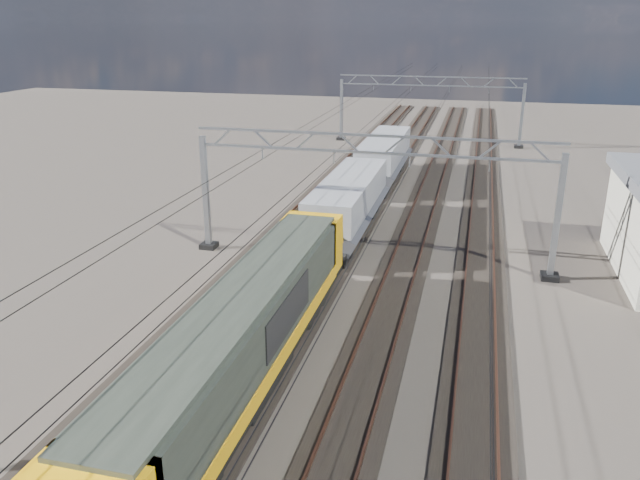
% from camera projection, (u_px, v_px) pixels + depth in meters
% --- Properties ---
extents(ground, '(160.00, 160.00, 0.00)m').
position_uv_depth(ground, '(354.00, 291.00, 30.81)').
color(ground, black).
rests_on(ground, ground).
extents(track_outer_west, '(2.60, 140.00, 0.30)m').
position_uv_depth(track_outer_west, '(240.00, 278.00, 32.19)').
color(track_outer_west, black).
rests_on(track_outer_west, ground).
extents(track_loco, '(2.60, 140.00, 0.30)m').
position_uv_depth(track_loco, '(315.00, 286.00, 31.25)').
color(track_loco, black).
rests_on(track_loco, ground).
extents(track_inner_east, '(2.60, 140.00, 0.30)m').
position_uv_depth(track_inner_east, '(394.00, 294.00, 30.32)').
color(track_inner_east, black).
rests_on(track_inner_east, ground).
extents(track_outer_east, '(2.60, 140.00, 0.30)m').
position_uv_depth(track_outer_east, '(479.00, 303.00, 29.39)').
color(track_outer_east, black).
rests_on(track_outer_east, ground).
extents(catenary_gantry_mid, '(19.90, 0.90, 7.11)m').
position_uv_depth(catenary_gantry_mid, '(370.00, 194.00, 33.16)').
color(catenary_gantry_mid, gray).
rests_on(catenary_gantry_mid, ground).
extents(catenary_gantry_far, '(19.90, 0.90, 7.11)m').
position_uv_depth(catenary_gantry_far, '(429.00, 107.00, 66.04)').
color(catenary_gantry_far, gray).
rests_on(catenary_gantry_far, ground).
extents(overhead_wires, '(12.03, 140.00, 0.53)m').
position_uv_depth(overhead_wires, '(383.00, 146.00, 36.20)').
color(overhead_wires, black).
rests_on(overhead_wires, ground).
extents(locomotive, '(2.76, 21.10, 3.62)m').
position_uv_depth(locomotive, '(244.00, 336.00, 21.64)').
color(locomotive, black).
rests_on(locomotive, ground).
extents(hopper_wagon_lead, '(3.38, 13.00, 3.25)m').
position_uv_depth(hopper_wagon_lead, '(348.00, 202.00, 37.83)').
color(hopper_wagon_lead, black).
rests_on(hopper_wagon_lead, ground).
extents(hopper_wagon_mid, '(3.38, 13.00, 3.25)m').
position_uv_depth(hopper_wagon_mid, '(384.00, 155.00, 50.80)').
color(hopper_wagon_mid, black).
rests_on(hopper_wagon_mid, ground).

